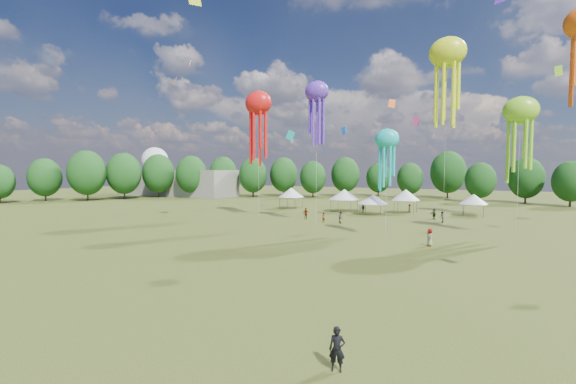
% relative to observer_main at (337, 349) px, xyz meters
% --- Properties ---
extents(ground, '(300.00, 300.00, 0.00)m').
position_rel_observer_main_xyz_m(ground, '(-8.87, 0.88, -0.89)').
color(ground, '#384416').
rests_on(ground, ground).
extents(observer_main, '(0.74, 0.58, 1.78)m').
position_rel_observer_main_xyz_m(observer_main, '(0.00, 0.00, 0.00)').
color(observer_main, black).
rests_on(observer_main, ground).
extents(spectator_near, '(1.08, 1.08, 1.76)m').
position_rel_observer_main_xyz_m(spectator_near, '(-13.84, 38.83, -0.01)').
color(spectator_near, gray).
rests_on(spectator_near, ground).
extents(spectators_far, '(21.66, 32.27, 1.84)m').
position_rel_observer_main_xyz_m(spectators_far, '(-7.82, 45.66, -0.03)').
color(spectators_far, gray).
rests_on(spectators_far, ground).
extents(festival_tents, '(38.70, 11.00, 4.45)m').
position_rel_observer_main_xyz_m(festival_tents, '(-14.50, 54.94, 2.30)').
color(festival_tents, '#47474C').
rests_on(festival_tents, ground).
extents(show_kites, '(50.71, 25.59, 30.95)m').
position_rel_observer_main_xyz_m(show_kites, '(-0.51, 43.88, 19.53)').
color(show_kites, '#612DC9').
rests_on(show_kites, ground).
extents(small_kites, '(70.27, 57.66, 45.34)m').
position_rel_observer_main_xyz_m(small_kites, '(-6.43, 41.05, 28.50)').
color(small_kites, '#612DC9').
rests_on(small_kites, ground).
extents(treeline, '(201.57, 95.24, 13.43)m').
position_rel_observer_main_xyz_m(treeline, '(-12.73, 63.40, 5.66)').
color(treeline, '#38281C').
rests_on(treeline, ground).
extents(hangar, '(40.00, 12.00, 8.00)m').
position_rel_observer_main_xyz_m(hangar, '(-80.87, 72.88, 3.11)').
color(hangar, gray).
rests_on(hangar, ground).
extents(radome, '(9.00, 9.00, 16.00)m').
position_rel_observer_main_xyz_m(radome, '(-96.87, 78.88, 9.10)').
color(radome, white).
rests_on(radome, ground).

